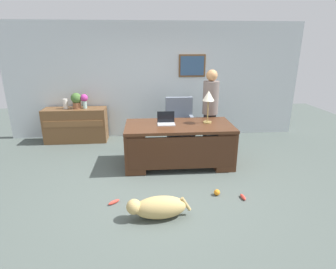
% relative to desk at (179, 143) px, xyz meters
% --- Properties ---
extents(ground_plane, '(12.00, 12.00, 0.00)m').
position_rel_desk_xyz_m(ground_plane, '(-0.36, -0.73, -0.43)').
color(ground_plane, '#4C5651').
extents(back_wall, '(7.00, 0.16, 2.70)m').
position_rel_desk_xyz_m(back_wall, '(-0.36, 1.87, 0.92)').
color(back_wall, silver).
rests_on(back_wall, ground_plane).
extents(desk, '(1.97, 0.97, 0.78)m').
position_rel_desk_xyz_m(desk, '(0.00, 0.00, 0.00)').
color(desk, '#4C2B19').
rests_on(desk, ground_plane).
extents(credenza, '(1.41, 0.50, 0.79)m').
position_rel_desk_xyz_m(credenza, '(-2.25, 1.52, -0.04)').
color(credenza, brown).
rests_on(credenza, ground_plane).
extents(armchair, '(0.60, 0.59, 1.07)m').
position_rel_desk_xyz_m(armchair, '(0.14, 1.05, 0.05)').
color(armchair, slate).
rests_on(armchair, ground_plane).
extents(person_standing, '(0.32, 0.32, 1.72)m').
position_rel_desk_xyz_m(person_standing, '(0.72, 0.65, 0.46)').
color(person_standing, '#262323').
rests_on(person_standing, ground_plane).
extents(dog_lying, '(0.86, 0.34, 0.30)m').
position_rel_desk_xyz_m(dog_lying, '(-0.48, -1.65, -0.28)').
color(dog_lying, tan).
rests_on(dog_lying, ground_plane).
extents(laptop, '(0.32, 0.22, 0.22)m').
position_rel_desk_xyz_m(laptop, '(-0.24, 0.09, 0.41)').
color(laptop, '#B2B5BA').
rests_on(laptop, desk).
extents(desk_lamp, '(0.22, 0.22, 0.60)m').
position_rel_desk_xyz_m(desk_lamp, '(0.54, 0.11, 0.83)').
color(desk_lamp, '#9E8447').
rests_on(desk_lamp, desk).
extents(vase_with_flowers, '(0.17, 0.17, 0.33)m').
position_rel_desk_xyz_m(vase_with_flowers, '(-2.01, 1.52, 0.56)').
color(vase_with_flowers, '#A0C7C1').
rests_on(vase_with_flowers, credenza).
extents(vase_empty, '(0.11, 0.11, 0.22)m').
position_rel_desk_xyz_m(vase_empty, '(-2.44, 1.52, 0.47)').
color(vase_empty, silver).
rests_on(vase_empty, credenza).
extents(potted_plant, '(0.24, 0.24, 0.36)m').
position_rel_desk_xyz_m(potted_plant, '(-2.18, 1.52, 0.56)').
color(potted_plant, brown).
rests_on(potted_plant, credenza).
extents(dog_toy_ball, '(0.09, 0.09, 0.09)m').
position_rel_desk_xyz_m(dog_toy_ball, '(0.45, -1.16, -0.38)').
color(dog_toy_ball, orange).
rests_on(dog_toy_ball, ground_plane).
extents(dog_toy_bone, '(0.17, 0.15, 0.05)m').
position_rel_desk_xyz_m(dog_toy_bone, '(-1.09, -1.27, -0.40)').
color(dog_toy_bone, '#E53F33').
rests_on(dog_toy_bone, ground_plane).
extents(dog_toy_plush, '(0.06, 0.17, 0.05)m').
position_rel_desk_xyz_m(dog_toy_plush, '(0.81, -1.29, -0.40)').
color(dog_toy_plush, '#E53F33').
rests_on(dog_toy_plush, ground_plane).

